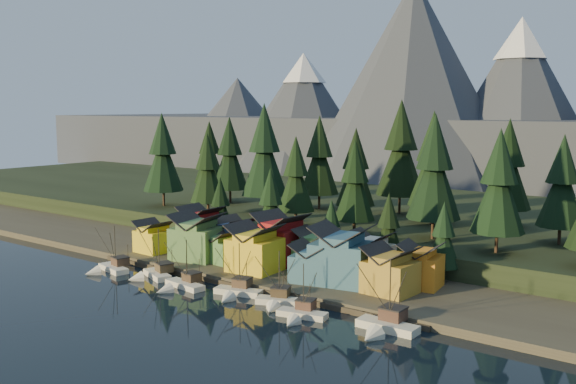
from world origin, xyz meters
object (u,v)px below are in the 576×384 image
Objects in this scene: boat_4 at (277,294)px; boat_6 at (384,317)px; boat_3 at (236,285)px; house_front_0 at (153,236)px; house_front_1 at (197,235)px; house_back_0 at (201,225)px; house_back_1 at (234,235)px; boat_5 at (300,308)px; boat_0 at (109,262)px; boat_1 at (152,268)px; boat_2 at (180,279)px.

boat_4 is 21.85m from boat_6.
boat_3 reaches higher than house_front_0.
house_front_1 is 12.95m from house_back_0.
boat_6 is at bearing -21.65° from house_back_0.
house_back_1 is at bearing 50.09° from house_front_1.
boat_6 is (21.84, -0.68, 0.34)m from boat_4.
boat_0 is at bearing 167.38° from boat_5.
boat_6 is 54.08m from house_back_1.
boat_5 is (50.75, -0.27, -0.22)m from boat_0.
boat_6 is 55.65m from house_front_1.
boat_0 is 1.44× the size of house_front_0.
boat_2 is (10.28, -1.95, -0.30)m from boat_1.
boat_2 is at bearing -65.02° from house_back_1.
house_back_1 is at bearing 117.85° from boat_3.
boat_5 is 42.71m from house_back_1.
boat_0 is 1.12× the size of house_back_0.
boat_0 is 21.68m from boat_2.
boat_1 is 31.88m from boat_4.
boat_6 is at bearing -22.77° from boat_4.
house_back_1 is (-28.00, 20.01, 3.91)m from boat_4.
house_front_0 is 11.93m from house_back_0.
house_front_1 is (-22.35, 12.38, 4.82)m from boat_3.
boat_5 is 0.87× the size of house_front_1.
house_back_0 reaches higher than house_back_1.
boat_2 is at bearing -177.05° from boat_6.
house_front_1 is (-39.58, 15.72, 4.96)m from boat_5.
house_front_0 is at bearing -114.65° from house_back_0.
house_front_1 reaches higher than boat_2.
boat_6 is 1.29× the size of house_back_0.
house_back_1 is at bearing 134.26° from boat_5.
boat_5 is 1.32× the size of house_front_0.
house_back_0 is at bearing 69.35° from house_front_0.
boat_1 is at bearing 23.98° from boat_0.
boat_4 is at bearing 178.25° from boat_6.
house_front_0 is at bearing 158.82° from boat_1.
house_back_1 is at bearing 112.78° from boat_2.
boat_0 is 0.87× the size of boat_6.
boat_3 is 1.11× the size of house_back_0.
boat_2 is 1.37× the size of house_front_0.
boat_4 is 1.09× the size of house_back_0.
house_back_0 reaches higher than boat_3.
house_front_1 is 1.18× the size of house_back_0.
house_back_0 reaches higher than boat_2.
boat_3 is (22.13, 0.89, -0.18)m from boat_1.
house_front_1 is at bearing -108.67° from house_back_1.
house_back_1 is at bearing 69.71° from boat_0.
boat_2 is at bearing 166.69° from boat_5.
boat_2 is 1.17× the size of house_back_1.
boat_6 reaches higher than boat_2.
house_back_1 is (-35.48, 23.41, 4.14)m from boat_5.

